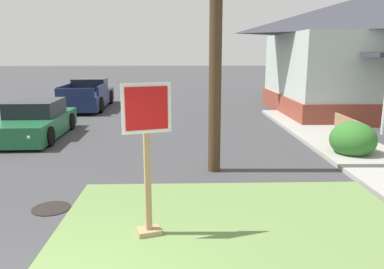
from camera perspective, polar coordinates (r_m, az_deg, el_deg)
grass_corner_patch at (r=5.92m, az=7.65°, el=-16.33°), size 5.85×5.36×0.08m
sidewalk_strip at (r=11.05m, az=25.49°, el=-3.65°), size 2.20×17.22×0.12m
stop_sign at (r=5.74m, az=-6.71°, el=-4.21°), size 0.71×0.38×2.36m
manhole_cover at (r=7.68m, az=-20.38°, el=-10.36°), size 0.70×0.70×0.02m
parked_sedan_green at (r=14.06m, az=-22.48°, el=1.83°), size 2.01×4.32×1.25m
pickup_truck_navy at (r=20.65m, az=-15.36°, el=5.59°), size 2.19×5.54×1.48m
street_bench at (r=12.31m, az=22.66°, el=0.70°), size 0.43×1.78×0.85m
corner_house at (r=20.00m, az=26.20°, el=11.05°), size 9.55×8.69×5.59m
shrub_by_curb at (r=11.38m, az=23.02°, el=-0.71°), size 1.25×1.25×1.00m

